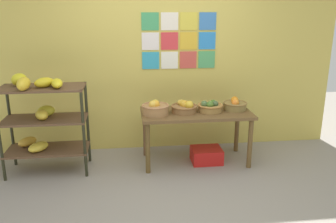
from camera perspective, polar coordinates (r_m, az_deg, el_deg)
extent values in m
plane|color=gray|center=(3.90, 1.05, -14.29)|extent=(9.16, 9.16, 0.00)
cube|color=#CDB851|center=(4.99, -1.39, 9.12)|extent=(5.03, 0.06, 2.71)
cube|color=#3E9A5D|center=(4.91, -2.88, 14.21)|extent=(0.23, 0.01, 0.23)
cube|color=white|center=(4.93, 0.25, 14.24)|extent=(0.23, 0.01, 0.23)
cube|color=gold|center=(4.97, 3.34, 14.23)|extent=(0.23, 0.01, 0.23)
cube|color=#3975B9|center=(5.02, 6.38, 14.19)|extent=(0.23, 0.01, 0.23)
cube|color=silver|center=(4.93, -2.84, 11.17)|extent=(0.23, 0.01, 0.23)
cube|color=#D6363C|center=(4.95, 0.24, 11.21)|extent=(0.23, 0.01, 0.23)
cube|color=gold|center=(4.99, 3.29, 11.23)|extent=(0.23, 0.01, 0.23)
cube|color=#2B82D1|center=(5.04, 6.28, 11.21)|extent=(0.23, 0.01, 0.23)
cube|color=#2E9ABC|center=(4.96, -2.80, 8.15)|extent=(0.23, 0.01, 0.23)
cube|color=white|center=(4.98, 0.24, 8.21)|extent=(0.23, 0.01, 0.23)
cube|color=#C8483D|center=(5.02, 3.24, 8.25)|extent=(0.23, 0.01, 0.23)
cube|color=#499F5E|center=(5.07, 6.19, 8.27)|extent=(0.23, 0.01, 0.23)
cylinder|color=#282A19|center=(4.33, -13.32, -3.61)|extent=(0.04, 0.04, 1.08)
cylinder|color=#282A19|center=(4.94, -23.85, -2.08)|extent=(0.04, 0.04, 1.08)
cylinder|color=#282A19|center=(4.74, -12.76, -1.79)|extent=(0.04, 0.04, 1.08)
cube|color=brown|center=(4.70, -18.65, -5.77)|extent=(0.99, 0.48, 0.03)
ellipsoid|color=yellow|center=(4.85, -21.60, -4.51)|extent=(0.27, 0.28, 0.11)
ellipsoid|color=gold|center=(4.64, -20.06, -5.34)|extent=(0.30, 0.32, 0.11)
cube|color=brown|center=(4.57, -19.09, -1.20)|extent=(0.99, 0.48, 0.02)
ellipsoid|color=yellow|center=(4.65, -18.93, 0.10)|extent=(0.25, 0.22, 0.13)
ellipsoid|color=yellow|center=(4.51, -19.57, -0.52)|extent=(0.22, 0.25, 0.12)
cube|color=brown|center=(4.48, -19.56, 3.59)|extent=(0.99, 0.48, 0.02)
ellipsoid|color=yellow|center=(4.35, -22.12, 4.13)|extent=(0.15, 0.29, 0.15)
ellipsoid|color=yellow|center=(4.35, -17.36, 4.34)|extent=(0.18, 0.30, 0.11)
ellipsoid|color=yellow|center=(4.63, -22.74, 4.75)|extent=(0.23, 0.25, 0.15)
ellipsoid|color=yellow|center=(4.43, -19.22, 4.42)|extent=(0.28, 0.28, 0.11)
cube|color=brown|center=(4.61, 4.52, -0.27)|extent=(1.42, 0.67, 0.04)
cylinder|color=brown|center=(4.39, -3.26, -5.91)|extent=(0.06, 0.06, 0.65)
cylinder|color=brown|center=(4.64, 13.00, -5.06)|extent=(0.06, 0.06, 0.65)
cylinder|color=brown|center=(4.90, -3.67, -3.47)|extent=(0.06, 0.06, 0.65)
cylinder|color=brown|center=(5.13, 10.98, -2.84)|extent=(0.06, 0.06, 0.65)
cylinder|color=olive|center=(4.56, 2.59, 0.38)|extent=(0.31, 0.31, 0.08)
torus|color=brown|center=(4.55, 2.60, 0.87)|extent=(0.34, 0.34, 0.02)
sphere|color=gold|center=(4.50, 3.42, 1.06)|extent=(0.11, 0.11, 0.11)
sphere|color=gold|center=(4.64, 2.88, 1.27)|extent=(0.09, 0.09, 0.09)
sphere|color=gold|center=(4.55, 2.72, 0.98)|extent=(0.10, 0.10, 0.10)
sphere|color=gold|center=(4.56, 2.78, 1.12)|extent=(0.08, 0.08, 0.08)
sphere|color=gold|center=(4.56, 2.49, 1.22)|extent=(0.10, 0.10, 0.10)
sphere|color=gold|center=(4.61, 2.08, 1.40)|extent=(0.09, 0.09, 0.09)
cylinder|color=#A57E40|center=(4.62, 6.77, 0.53)|extent=(0.30, 0.30, 0.09)
torus|color=#AC7739|center=(4.61, 6.78, 1.04)|extent=(0.32, 0.32, 0.03)
sphere|color=#4D7229|center=(4.56, 6.73, 1.10)|extent=(0.10, 0.10, 0.10)
sphere|color=#3D6D22|center=(4.67, 7.23, 1.35)|extent=(0.09, 0.09, 0.09)
sphere|color=#496534|center=(4.57, 5.82, 1.20)|extent=(0.09, 0.09, 0.09)
sphere|color=#435A33|center=(4.59, 7.58, 1.22)|extent=(0.08, 0.08, 0.08)
cylinder|color=#A37546|center=(4.46, -2.04, 0.24)|extent=(0.32, 0.32, 0.12)
torus|color=#A8734B|center=(4.44, -2.05, 0.97)|extent=(0.34, 0.34, 0.02)
sphere|color=gold|center=(4.43, -2.26, 1.11)|extent=(0.08, 0.08, 0.08)
sphere|color=gold|center=(4.43, -1.94, 1.13)|extent=(0.10, 0.10, 0.10)
sphere|color=gold|center=(4.45, -2.03, 1.28)|extent=(0.10, 0.10, 0.10)
sphere|color=gold|center=(4.42, -2.48, 1.11)|extent=(0.10, 0.10, 0.10)
sphere|color=gold|center=(4.43, -2.18, 1.14)|extent=(0.09, 0.09, 0.09)
cylinder|color=olive|center=(4.75, 10.68, 0.82)|extent=(0.29, 0.29, 0.09)
torus|color=olive|center=(4.74, 10.71, 1.36)|extent=(0.32, 0.32, 0.02)
sphere|color=orange|center=(4.69, 10.67, 1.32)|extent=(0.08, 0.08, 0.08)
sphere|color=orange|center=(4.72, 10.65, 1.63)|extent=(0.09, 0.09, 0.09)
sphere|color=orange|center=(4.69, 10.89, 1.41)|extent=(0.07, 0.07, 0.07)
sphere|color=orange|center=(4.79, 10.63, 1.83)|extent=(0.10, 0.10, 0.10)
sphere|color=orange|center=(4.73, 10.72, 1.51)|extent=(0.08, 0.08, 0.08)
cube|color=red|center=(4.79, 6.17, -6.95)|extent=(0.40, 0.32, 0.19)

